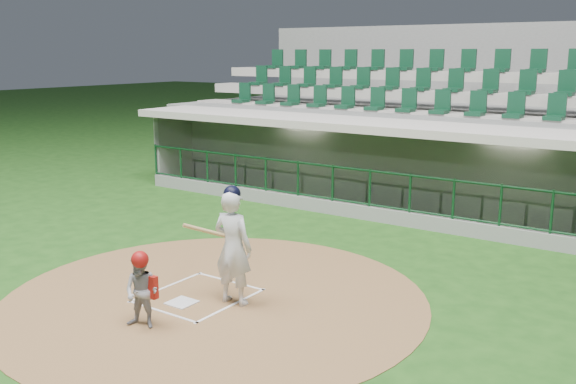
% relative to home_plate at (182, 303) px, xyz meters
% --- Properties ---
extents(ground, '(120.00, 120.00, 0.00)m').
position_rel_home_plate_xyz_m(ground, '(0.00, 0.70, -0.02)').
color(ground, '#1A4413').
rests_on(ground, ground).
extents(dirt_circle, '(7.20, 7.20, 0.01)m').
position_rel_home_plate_xyz_m(dirt_circle, '(0.30, 0.50, -0.02)').
color(dirt_circle, brown).
rests_on(dirt_circle, ground).
extents(home_plate, '(0.43, 0.43, 0.02)m').
position_rel_home_plate_xyz_m(home_plate, '(0.00, 0.00, 0.00)').
color(home_plate, silver).
rests_on(home_plate, dirt_circle).
extents(batter_box_chalk, '(1.55, 1.80, 0.01)m').
position_rel_home_plate_xyz_m(batter_box_chalk, '(0.00, 0.40, -0.00)').
color(batter_box_chalk, white).
rests_on(batter_box_chalk, ground).
extents(dugout_structure, '(16.40, 3.70, 3.00)m').
position_rel_home_plate_xyz_m(dugout_structure, '(0.20, 8.52, 0.93)').
color(dugout_structure, slate).
rests_on(dugout_structure, ground).
extents(seating_deck, '(17.00, 6.72, 5.15)m').
position_rel_home_plate_xyz_m(seating_deck, '(0.00, 11.61, 1.40)').
color(seating_deck, slate).
rests_on(seating_deck, ground).
extents(batter, '(0.91, 0.90, 2.00)m').
position_rel_home_plate_xyz_m(batter, '(0.70, 0.52, 0.98)').
color(batter, silver).
rests_on(batter, dirt_circle).
extents(catcher, '(0.64, 0.56, 1.20)m').
position_rel_home_plate_xyz_m(catcher, '(0.18, -1.01, 0.58)').
color(catcher, gray).
rests_on(catcher, dirt_circle).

